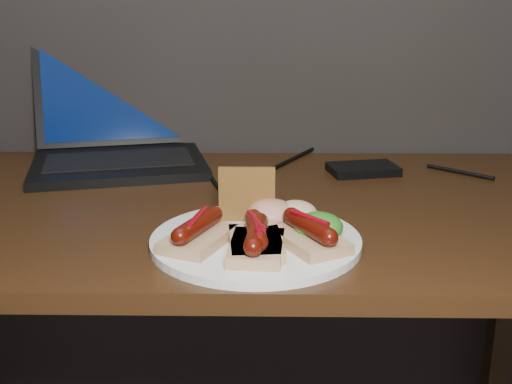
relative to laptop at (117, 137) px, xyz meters
The scene contains 13 objects.
desk 0.38m from the laptop, 50.95° to the right, with size 1.40×0.70×0.75m.
laptop is the anchor object (origin of this frame).
hard_drive 0.52m from the laptop, ahead, with size 0.13×0.08×0.02m, color black.
desk_cables 0.27m from the laptop, 25.24° to the right, with size 0.99×0.43×0.01m.
plate 0.55m from the laptop, 57.18° to the right, with size 0.30×0.30×0.01m, color silver.
bread_sausage_left 0.54m from the laptop, 65.91° to the right, with size 0.11×0.13×0.04m.
bread_sausage_center 0.59m from the laptop, 59.46° to the right, with size 0.08×0.12×0.04m.
bread_sausage_right 0.62m from the laptop, 52.98° to the right, with size 0.12×0.13×0.04m.
bread_sausage_extra 0.61m from the laptop, 60.10° to the right, with size 0.08×0.12×0.04m.
crispbread 0.49m from the laptop, 54.36° to the right, with size 0.09×0.01×0.09m, color brown.
salad_greens 0.61m from the laptop, 50.56° to the right, with size 0.07×0.07×0.04m, color #1A5811.
salsa_mound 0.53m from the laptop, 52.34° to the right, with size 0.07×0.07×0.04m, color maroon.
coleslaw_mound 0.54m from the laptop, 48.75° to the right, with size 0.06×0.06×0.04m, color beige.
Camera 1 is at (0.09, 0.33, 1.10)m, focal length 45.00 mm.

